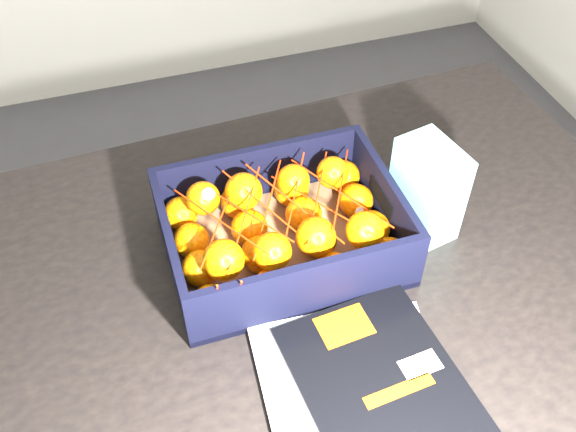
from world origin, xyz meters
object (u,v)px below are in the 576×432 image
object	(u,v)px
table	(304,305)
retail_carton	(427,190)
magazine_stack	(365,393)
produce_crate	(282,236)

from	to	relation	value
table	retail_carton	size ratio (longest dim) A/B	7.59
magazine_stack	retail_carton	distance (m)	0.34
table	produce_crate	size ratio (longest dim) A/B	3.45
table	retail_carton	world-z (taller)	retail_carton
produce_crate	table	bearing A→B (deg)	-63.92
table	produce_crate	distance (m)	0.14
magazine_stack	produce_crate	size ratio (longest dim) A/B	0.88
magazine_stack	retail_carton	size ratio (longest dim) A/B	1.94
produce_crate	magazine_stack	bearing A→B (deg)	-84.62
table	retail_carton	bearing A→B (deg)	7.72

